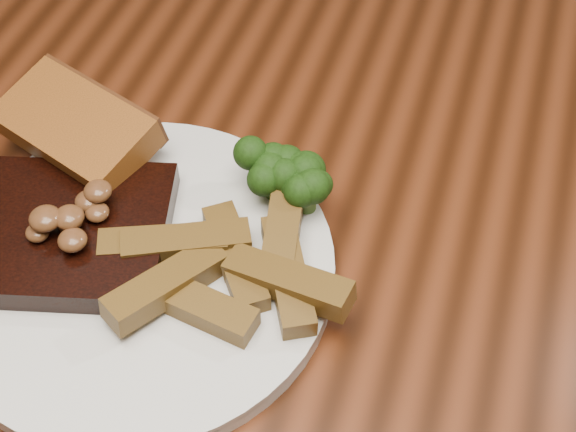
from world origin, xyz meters
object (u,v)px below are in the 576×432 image
at_px(potato_wedges, 221,266).
at_px(plate, 139,269).
at_px(steak, 55,233).
at_px(dining_table, 282,289).
at_px(garlic_bread, 81,146).

bearing_deg(potato_wedges, plate, -171.55).
bearing_deg(steak, plate, -14.63).
height_order(dining_table, plate, plate).
bearing_deg(dining_table, steak, -151.76).
bearing_deg(steak, dining_table, 13.79).
height_order(steak, garlic_bread, garlic_bread).
bearing_deg(dining_table, garlic_bread, 178.39).
bearing_deg(plate, dining_table, 43.62).
bearing_deg(potato_wedges, garlic_bread, 153.06).
distance_m(dining_table, potato_wedges, 0.14).
relative_size(dining_table, garlic_bread, 13.07).
bearing_deg(steak, garlic_bread, 89.85).
relative_size(dining_table, plate, 5.66).
height_order(steak, potato_wedges, same).
height_order(dining_table, garlic_bread, garlic_bread).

